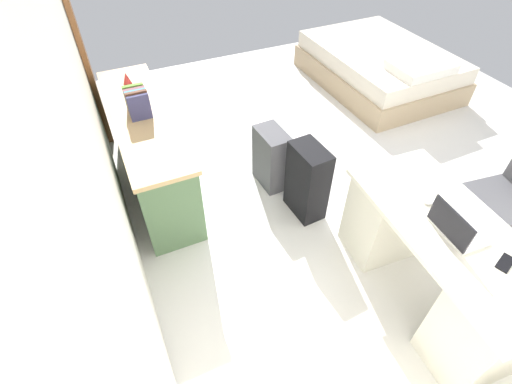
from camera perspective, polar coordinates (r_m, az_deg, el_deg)
The scene contains 14 objects.
ground_plane at distance 3.92m, azimuth 13.25°, elevation 3.30°, with size 5.85×5.85×0.00m, color silver.
wall_back at distance 2.51m, azimuth -25.99°, elevation 14.78°, with size 4.85×0.10×2.86m, color white.
door_wooden at distance 4.40m, azimuth -25.27°, elevation 20.76°, with size 0.88×0.05×2.04m, color brown.
desk at distance 2.86m, azimuth 25.38°, elevation -9.48°, with size 1.48×0.75×0.73m.
office_chair at distance 3.46m, azimuth 33.46°, elevation -1.49°, with size 0.52×0.52×0.94m.
credenza at distance 3.57m, azimuth -15.69°, elevation 6.06°, with size 1.80×0.48×0.77m.
bed at distance 5.41m, azimuth 17.97°, elevation 17.50°, with size 1.92×1.43×0.58m.
suitcase_black at distance 3.22m, azimuth 7.70°, elevation 1.59°, with size 0.36×0.22×0.68m, color black.
suitcase_spare_grey at distance 3.51m, azimuth 2.34°, elevation 5.10°, with size 0.36×0.22×0.57m, color #4C4C51.
laptop at distance 2.55m, azimuth 27.75°, elevation -4.77°, with size 0.32×0.24×0.21m.
computer_mouse at distance 2.70m, azimuth 24.70°, elevation -1.20°, with size 0.06×0.10×0.03m, color white.
cell_phone_near_laptop at distance 2.57m, azimuth 33.35°, elevation -8.88°, with size 0.07×0.14×0.01m, color black.
book_row at distance 3.31m, azimuth -17.40°, elevation 12.82°, with size 0.23×0.17×0.23m.
figurine_small at distance 3.82m, azimuth -18.87°, elevation 15.87°, with size 0.08×0.08×0.11m, color red.
Camera 1 is at (-2.27, 2.00, 2.49)m, focal length 26.63 mm.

